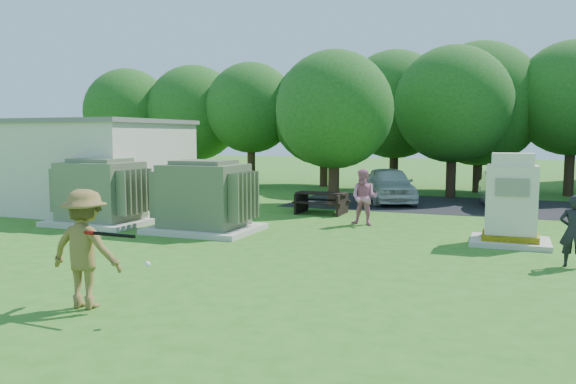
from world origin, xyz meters
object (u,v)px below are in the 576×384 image
at_px(picnic_table, 322,200).
at_px(car_silver_a, 503,189).
at_px(batter, 85,249).
at_px(car_white, 389,185).
at_px(transformer_left, 101,193).
at_px(person_by_generator, 574,231).
at_px(person_at_picnic, 364,197).
at_px(transformer_right, 204,198).
at_px(generator_cabinet, 511,205).

relative_size(picnic_table, car_silver_a, 0.41).
xyz_separation_m(batter, car_white, (1.73, 16.12, -0.23)).
bearing_deg(car_silver_a, car_white, -9.49).
bearing_deg(batter, transformer_left, -55.54).
distance_m(person_by_generator, person_at_picnic, 6.65).
relative_size(transformer_right, person_at_picnic, 1.72).
bearing_deg(batter, person_by_generator, -145.68).
xyz_separation_m(transformer_right, picnic_table, (2.02, 4.79, -0.50)).
height_order(generator_cabinet, car_white, generator_cabinet).
bearing_deg(car_white, transformer_left, -150.60).
bearing_deg(batter, generator_cabinet, -131.88).
height_order(person_at_picnic, car_white, person_at_picnic).
bearing_deg(person_at_picnic, car_white, 97.69).
height_order(picnic_table, batter, batter).
distance_m(picnic_table, person_at_picnic, 2.92).
bearing_deg(person_by_generator, car_silver_a, -73.64).
relative_size(generator_cabinet, car_white, 0.54).
bearing_deg(picnic_table, person_by_generator, -38.07).
bearing_deg(batter, car_white, -99.86).
xyz_separation_m(generator_cabinet, car_silver_a, (-0.23, 7.80, -0.32)).
relative_size(transformer_right, generator_cabinet, 1.28).
xyz_separation_m(picnic_table, batter, (-0.16, -11.85, 0.49)).
relative_size(transformer_left, car_silver_a, 0.70).
distance_m(generator_cabinet, car_white, 9.23).
height_order(transformer_right, car_white, transformer_right).
height_order(batter, car_silver_a, batter).
bearing_deg(generator_cabinet, car_white, 120.58).
relative_size(person_by_generator, car_silver_a, 0.36).
height_order(transformer_left, picnic_table, transformer_left).
bearing_deg(car_white, generator_cabinet, -81.19).
relative_size(generator_cabinet, batter, 1.21).
bearing_deg(transformer_left, car_silver_a, 37.19).
relative_size(person_by_generator, person_at_picnic, 0.88).
height_order(generator_cabinet, batter, generator_cabinet).
xyz_separation_m(batter, car_silver_a, (6.19, 15.98, -0.26)).
xyz_separation_m(person_by_generator, person_at_picnic, (-5.44, 3.82, 0.10)).
distance_m(picnic_table, car_silver_a, 7.31).
xyz_separation_m(transformer_left, person_at_picnic, (7.77, 2.74, -0.10)).
xyz_separation_m(transformer_left, person_by_generator, (13.21, -1.08, -0.20)).
height_order(picnic_table, person_at_picnic, person_at_picnic).
distance_m(person_by_generator, car_white, 11.74).
height_order(transformer_left, person_at_picnic, transformer_left).
bearing_deg(transformer_left, batter, -51.82).
relative_size(generator_cabinet, person_by_generator, 1.52).
height_order(person_at_picnic, car_silver_a, person_at_picnic).
bearing_deg(person_by_generator, transformer_left, 3.38).
bearing_deg(car_silver_a, transformer_left, 29.56).
relative_size(picnic_table, batter, 0.92).
distance_m(generator_cabinet, car_silver_a, 7.81).
xyz_separation_m(transformer_right, person_at_picnic, (4.07, 2.74, -0.10)).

